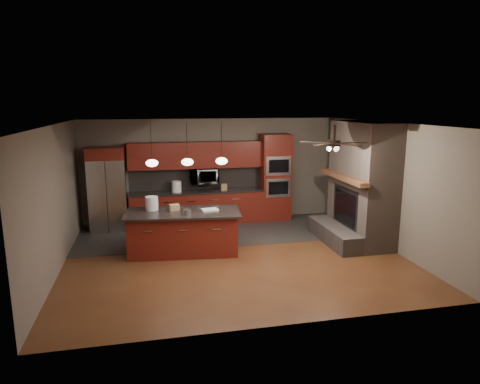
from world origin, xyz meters
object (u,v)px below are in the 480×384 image
object	(u,v)px
kitchen_island	(183,232)
refrigerator	(108,189)
white_bucket	(152,203)
counter_box	(224,187)
oven_tower	(275,177)
paint_tray	(210,210)
microwave	(204,176)
cardboard_box	(174,207)
paint_can	(187,212)
counter_bucket	(176,187)

from	to	relation	value
kitchen_island	refrigerator	bearing A→B (deg)	134.80
white_bucket	counter_box	world-z (taller)	white_bucket
kitchen_island	counter_box	world-z (taller)	counter_box
oven_tower	paint_tray	bearing A→B (deg)	-133.93
microwave	kitchen_island	world-z (taller)	microwave
oven_tower	paint_tray	xyz separation A→B (m)	(-2.16, -2.24, -0.25)
oven_tower	white_bucket	size ratio (longest dim) A/B	7.96
microwave	cardboard_box	distance (m)	2.34
microwave	paint_tray	world-z (taller)	microwave
white_bucket	cardboard_box	xyz separation A→B (m)	(0.48, -0.13, -0.08)
refrigerator	cardboard_box	bearing A→B (deg)	-52.13
microwave	kitchen_island	distance (m)	2.55
microwave	white_bucket	distance (m)	2.46
oven_tower	paint_can	size ratio (longest dim) A/B	14.45
microwave	counter_box	size ratio (longest dim) A/B	4.14
white_bucket	paint_tray	distance (m)	1.28
refrigerator	microwave	bearing A→B (deg)	3.02
refrigerator	kitchen_island	xyz separation A→B (m)	(1.71, -2.15, -0.60)
oven_tower	cardboard_box	distance (m)	3.58
oven_tower	counter_bucket	world-z (taller)	oven_tower
kitchen_island	counter_bucket	bearing A→B (deg)	95.55
refrigerator	white_bucket	size ratio (longest dim) A/B	7.13
paint_can	counter_box	bearing A→B (deg)	63.54
white_bucket	microwave	bearing A→B (deg)	54.55
microwave	white_bucket	bearing A→B (deg)	-125.45
counter_box	microwave	bearing A→B (deg)	162.72
white_bucket	kitchen_island	bearing A→B (deg)	-24.30
refrigerator	paint_tray	bearing A→B (deg)	-43.33
paint_tray	counter_bucket	distance (m)	2.32
refrigerator	kitchen_island	world-z (taller)	refrigerator
oven_tower	cardboard_box	bearing A→B (deg)	-144.66
counter_bucket	counter_box	xyz separation A→B (m)	(1.26, -0.05, -0.05)
kitchen_island	counter_box	distance (m)	2.59
paint_can	cardboard_box	xyz separation A→B (m)	(-0.24, 0.41, 0.01)
paint_can	counter_bucket	bearing A→B (deg)	91.15
microwave	cardboard_box	xyz separation A→B (m)	(-0.94, -2.12, -0.31)
oven_tower	counter_bucket	bearing A→B (deg)	179.84
microwave	counter_box	distance (m)	0.61
oven_tower	white_bucket	bearing A→B (deg)	-150.31
microwave	counter_bucket	world-z (taller)	microwave
oven_tower	paint_can	world-z (taller)	oven_tower
microwave	paint_tray	xyz separation A→B (m)	(-0.19, -2.30, -0.36)
paint_tray	refrigerator	bearing A→B (deg)	129.31
paint_tray	counter_box	distance (m)	2.31
paint_can	paint_tray	xyz separation A→B (m)	(0.51, 0.23, -0.04)
paint_can	counter_box	world-z (taller)	counter_box
kitchen_island	white_bucket	world-z (taller)	white_bucket
oven_tower	kitchen_island	size ratio (longest dim) A/B	0.93
kitchen_island	cardboard_box	xyz separation A→B (m)	(-0.16, 0.16, 0.52)
microwave	counter_box	xyz separation A→B (m)	(0.51, -0.10, -0.31)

